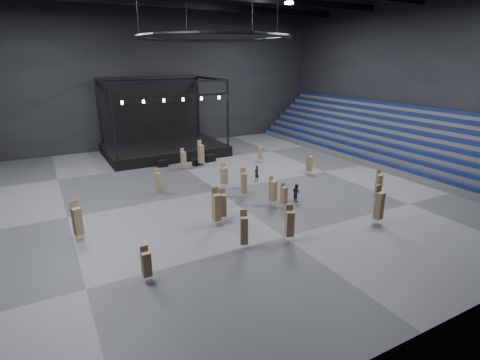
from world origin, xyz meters
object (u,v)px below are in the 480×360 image
stage (162,142)px  chair_stack_2 (379,205)px  chair_stack_12 (273,190)px  chair_stack_13 (158,181)px  flight_case_right (210,158)px  chair_stack_14 (260,153)px  chair_stack_7 (244,183)px  chair_stack_3 (146,263)px  chair_stack_4 (183,158)px  chair_stack_0 (244,230)px  man_center (257,173)px  chair_stack_10 (284,195)px  chair_stack_16 (223,205)px  crew_member (296,192)px  chair_stack_6 (309,163)px  chair_stack_15 (77,220)px  chair_stack_8 (217,207)px  chair_stack_11 (290,223)px  chair_stack_1 (224,175)px  chair_stack_5 (201,153)px  flight_case_left (162,164)px  flight_case_mid (197,162)px

stage → chair_stack_2: (7.13, -28.22, 0.03)m
chair_stack_12 → chair_stack_13: 10.31m
flight_case_right → chair_stack_14: chair_stack_14 is taller
flight_case_right → chair_stack_7: (-2.24, -12.04, 0.90)m
chair_stack_3 → chair_stack_4: bearing=60.8°
flight_case_right → chair_stack_4: size_ratio=0.53×
chair_stack_0 → man_center: (7.77, 11.41, -0.53)m
chair_stack_0 → chair_stack_13: (-1.69, 12.57, -0.16)m
chair_stack_0 → chair_stack_10: 7.54m
chair_stack_0 → chair_stack_16: size_ratio=1.05×
crew_member → stage: bearing=15.8°
stage → chair_stack_4: bearing=-91.6°
chair_stack_6 → chair_stack_4: bearing=123.5°
chair_stack_4 → chair_stack_15: 17.18m
flight_case_right → chair_stack_8: 17.56m
chair_stack_0 → chair_stack_11: (3.09, -0.54, -0.01)m
crew_member → chair_stack_1: bearing=36.7°
chair_stack_5 → chair_stack_12: bearing=-100.1°
flight_case_left → flight_case_right: (5.55, -0.53, 0.04)m
chair_stack_5 → chair_stack_8: chair_stack_5 is taller
chair_stack_6 → chair_stack_16: 14.34m
chair_stack_4 → crew_member: size_ratio=1.54×
chair_stack_1 → chair_stack_7: (0.43, -2.98, 0.08)m
chair_stack_3 → flight_case_right: bearing=54.3°
stage → chair_stack_13: size_ratio=6.28×
flight_case_mid → chair_stack_16: (-4.07, -14.78, 0.88)m
chair_stack_3 → chair_stack_13: (4.63, 13.28, 0.06)m
flight_case_left → chair_stack_0: chair_stack_0 is taller
chair_stack_10 → chair_stack_1: bearing=96.0°
chair_stack_13 → chair_stack_1: bearing=-10.0°
chair_stack_6 → chair_stack_8: 15.23m
chair_stack_6 → chair_stack_16: size_ratio=0.94×
chair_stack_14 → chair_stack_16: (-10.97, -12.69, 0.16)m
chair_stack_1 → chair_stack_11: chair_stack_11 is taller
chair_stack_2 → chair_stack_15: 20.68m
stage → flight_case_left: bearing=-107.7°
chair_stack_7 → chair_stack_2: bearing=-50.1°
chair_stack_6 → chair_stack_16: bearing=-174.3°
stage → man_center: bearing=-73.3°
chair_stack_0 → chair_stack_14: bearing=76.6°
chair_stack_11 → chair_stack_16: chair_stack_11 is taller
chair_stack_8 → chair_stack_0: bearing=-91.2°
chair_stack_3 → chair_stack_12: 13.38m
chair_stack_0 → man_center: bearing=76.6°
chair_stack_5 → man_center: (2.81, -7.21, -0.72)m
chair_stack_8 → chair_stack_10: size_ratio=1.37×
chair_stack_7 → chair_stack_16: bearing=-128.0°
chair_stack_2 → man_center: chair_stack_2 is taller
flight_case_mid → chair_stack_6: size_ratio=0.50×
chair_stack_14 → chair_stack_6: bearing=-49.1°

